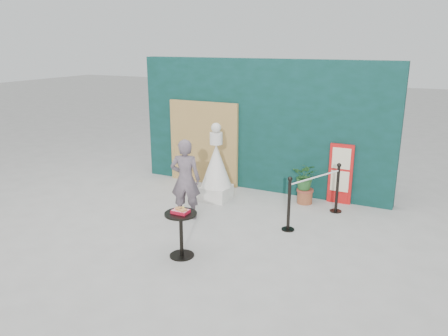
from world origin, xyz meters
TOP-DOWN VIEW (x-y plane):
  - ground at (0.00, 0.00)m, footprint 60.00×60.00m
  - back_wall at (0.00, 3.15)m, footprint 6.00×0.30m
  - bamboo_fence at (-1.40, 2.94)m, footprint 1.80×0.08m
  - woman at (-0.63, 0.80)m, footprint 0.67×0.55m
  - menu_board at (1.90, 2.95)m, footprint 0.50×0.07m
  - statue at (-0.57, 1.98)m, footprint 0.67×0.67m
  - cafe_table at (0.13, -0.62)m, footprint 0.52×0.52m
  - food_basket at (0.13, -0.62)m, footprint 0.26×0.19m
  - planter at (1.24, 2.62)m, footprint 0.53×0.46m
  - stanchion_barrier at (1.66, 1.77)m, footprint 0.84×1.54m

SIDE VIEW (x-z plane):
  - ground at x=0.00m, z-range 0.00..0.00m
  - stanchion_barrier at x=1.66m, z-range -0.02..1.01m
  - cafe_table at x=0.13m, z-range 0.12..0.87m
  - planter at x=1.24m, z-range 0.07..0.98m
  - menu_board at x=1.90m, z-range 0.00..1.30m
  - statue at x=-0.57m, z-range -0.16..1.56m
  - food_basket at x=0.13m, z-range 0.73..0.84m
  - woman at x=-0.63m, z-range 0.00..1.59m
  - bamboo_fence at x=-1.40m, z-range 0.00..2.00m
  - back_wall at x=0.00m, z-range 0.00..3.00m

